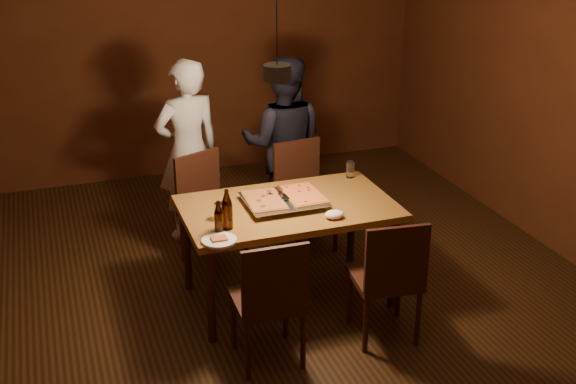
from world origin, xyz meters
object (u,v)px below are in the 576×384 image
object	(u,v)px
pizza_tray	(284,202)
diner_white	(188,151)
beer_bottle_b	(227,209)
dining_table	(288,214)
chair_far_right	(302,185)
chair_far_left	(206,199)
diner_dark	(283,144)
pendant_lamp	(277,71)
chair_near_right	(390,270)
chair_near_left	(271,292)
plate_slice	(219,240)
beer_bottle_a	(219,217)

from	to	relation	value
pizza_tray	diner_white	world-z (taller)	diner_white
beer_bottle_b	diner_white	world-z (taller)	diner_white
dining_table	chair_far_right	world-z (taller)	chair_far_right
chair_far_left	diner_dark	distance (m)	0.94
pendant_lamp	chair_near_right	bearing A→B (deg)	-45.81
chair_far_left	diner_white	xyz separation A→B (m)	(-0.03, 0.48, 0.25)
diner_white	pizza_tray	bearing A→B (deg)	97.29
diner_white	chair_near_right	bearing A→B (deg)	102.48
diner_white	pendant_lamp	world-z (taller)	pendant_lamp
chair_far_right	diner_dark	world-z (taller)	diner_dark
chair_near_left	beer_bottle_b	xyz separation A→B (m)	(-0.12, 0.53, 0.35)
plate_slice	pendant_lamp	size ratio (longest dim) A/B	0.20
beer_bottle_a	diner_dark	size ratio (longest dim) A/B	0.15
chair_near_left	diner_white	xyz separation A→B (m)	(-0.07, 2.03, 0.25)
chair_near_left	diner_dark	distance (m)	2.14
chair_far_right	diner_dark	distance (m)	0.47
chair_near_left	pendant_lamp	distance (m)	1.38
beer_bottle_b	diner_dark	xyz separation A→B (m)	(0.89, 1.46, -0.12)
pizza_tray	diner_white	size ratio (longest dim) A/B	0.35
chair_near_right	beer_bottle_b	size ratio (longest dim) A/B	1.76
chair_near_left	plate_slice	xyz separation A→B (m)	(-0.23, 0.36, 0.22)
chair_far_left	diner_dark	bearing A→B (deg)	-174.66
dining_table	plate_slice	xyz separation A→B (m)	(-0.60, -0.40, 0.08)
beer_bottle_b	pendant_lamp	distance (m)	0.95
dining_table	chair_near_right	xyz separation A→B (m)	(0.44, -0.75, -0.14)
dining_table	beer_bottle_a	bearing A→B (deg)	-154.08
beer_bottle_a	chair_far_right	bearing A→B (deg)	48.02
beer_bottle_b	plate_slice	xyz separation A→B (m)	(-0.10, -0.17, -0.13)
dining_table	pendant_lamp	size ratio (longest dim) A/B	1.36
chair_near_right	plate_slice	xyz separation A→B (m)	(-1.04, 0.35, 0.22)
beer_bottle_a	diner_white	distance (m)	1.56
chair_near_right	beer_bottle_b	xyz separation A→B (m)	(-0.94, 0.52, 0.35)
dining_table	beer_bottle_b	bearing A→B (deg)	-155.41
pendant_lamp	beer_bottle_a	bearing A→B (deg)	-165.77
chair_near_left	plate_slice	bearing A→B (deg)	123.46
chair_near_left	diner_dark	xyz separation A→B (m)	(0.76, 1.98, 0.23)
beer_bottle_b	diner_white	distance (m)	1.51
plate_slice	dining_table	bearing A→B (deg)	33.42
beer_bottle_a	diner_white	world-z (taller)	diner_white
chair_far_left	plate_slice	distance (m)	1.23
pizza_tray	diner_dark	distance (m)	1.28
beer_bottle_a	diner_dark	world-z (taller)	diner_dark
pizza_tray	pendant_lamp	bearing A→B (deg)	-125.76
chair_far_left	pizza_tray	distance (m)	0.90
chair_far_left	chair_near_right	xyz separation A→B (m)	(0.85, -1.54, 0.00)
chair_far_right	beer_bottle_a	bearing A→B (deg)	41.15
chair_far_right	chair_near_left	xyz separation A→B (m)	(-0.79, -1.57, 0.00)
pizza_tray	beer_bottle_a	size ratio (longest dim) A/B	2.45
chair_far_left	beer_bottle_b	size ratio (longest dim) A/B	2.00
chair_near_left	beer_bottle_a	xyz separation A→B (m)	(-0.19, 0.48, 0.33)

